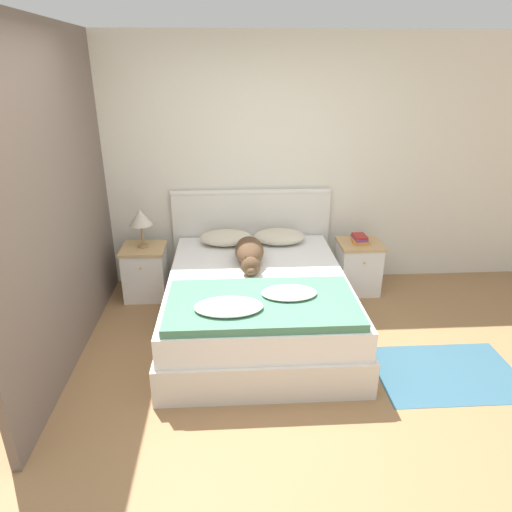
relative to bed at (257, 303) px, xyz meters
name	(u,v)px	position (x,y,z in m)	size (l,w,h in m)	color
ground_plane	(257,405)	(-0.06, -1.02, -0.26)	(16.00, 16.00, 0.00)	#997047
wall_back	(245,166)	(-0.06, 1.11, 1.01)	(9.00, 0.06, 2.55)	silver
wall_side_left	(67,195)	(-1.53, 0.03, 1.01)	(0.06, 3.10, 2.55)	#706056
bed	(257,303)	(0.00, 0.00, 0.00)	(1.60, 2.04, 0.54)	silver
headboard	(252,235)	(0.00, 1.04, 0.28)	(1.68, 0.06, 1.04)	silver
nightstand_left	(146,272)	(-1.11, 0.72, 0.01)	(0.44, 0.43, 0.54)	white
nightstand_right	(358,267)	(1.11, 0.72, 0.01)	(0.44, 0.43, 0.54)	white
pillow_left	(226,238)	(-0.28, 0.78, 0.34)	(0.53, 0.37, 0.14)	beige
pillow_right	(279,237)	(0.28, 0.78, 0.34)	(0.53, 0.37, 0.14)	beige
quilt	(261,304)	(-0.01, -0.58, 0.31)	(1.43, 0.79, 0.11)	#4C8466
dog	(250,253)	(-0.05, 0.28, 0.38)	(0.26, 0.75, 0.22)	brown
book_stack	(360,239)	(1.11, 0.74, 0.31)	(0.18, 0.22, 0.08)	orange
table_lamp	(140,218)	(-1.11, 0.74, 0.58)	(0.23, 0.23, 0.39)	#9E7A4C
rug	(447,373)	(1.45, -0.74, -0.26)	(1.10, 0.77, 0.00)	#335B70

